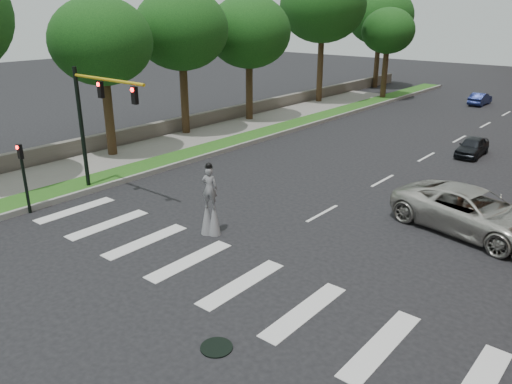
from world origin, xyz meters
name	(u,v)px	position (x,y,z in m)	size (l,w,h in m)	color
ground_plane	(194,283)	(0.00, 0.00, 0.00)	(160.00, 160.00, 0.00)	black
grass_median	(281,129)	(-11.50, 20.00, 0.12)	(2.00, 60.00, 0.25)	#215317
median_curb	(292,130)	(-10.45, 20.00, 0.14)	(0.20, 60.00, 0.28)	gray
sidewalk_left	(153,149)	(-14.50, 10.00, 0.09)	(4.00, 60.00, 0.18)	slate
stone_wall	(244,110)	(-17.00, 22.00, 0.55)	(0.50, 56.00, 1.10)	#5F5951
manhole	(217,347)	(3.00, -2.00, 0.02)	(0.90, 0.90, 0.04)	black
traffic_signal	(94,113)	(-9.78, 3.00, 4.15)	(5.30, 0.23, 6.20)	black
secondary_signal	(23,172)	(-10.30, -0.50, 1.95)	(0.25, 0.21, 3.23)	black
stilt_performer	(210,206)	(-2.35, 3.19, 1.23)	(0.81, 0.65, 3.08)	#332414
suv_crossing	(472,212)	(5.78, 10.27, 0.91)	(3.01, 6.54, 1.82)	#BCB9B1
car_near	(472,147)	(2.05, 22.13, 0.59)	(1.40, 3.47, 1.18)	black
car_mid	(480,99)	(-3.23, 40.95, 0.59)	(1.24, 3.56, 1.17)	navy
tree_1	(101,42)	(-15.20, 7.41, 6.94)	(6.00, 6.00, 9.53)	#332414
tree_2	(181,30)	(-15.99, 14.35, 7.39)	(6.54, 6.54, 10.21)	#332414
tree_3	(249,32)	(-15.60, 21.09, 7.02)	(6.60, 6.60, 9.86)	#332414
tree_4	(323,5)	(-15.82, 31.89, 9.07)	(8.07, 8.07, 12.52)	#332414
tree_5	(380,16)	(-16.42, 44.91, 7.96)	(7.46, 7.46, 11.16)	#332414
tree_6	(388,31)	(-11.89, 37.78, 6.67)	(5.20, 5.20, 8.94)	#332414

